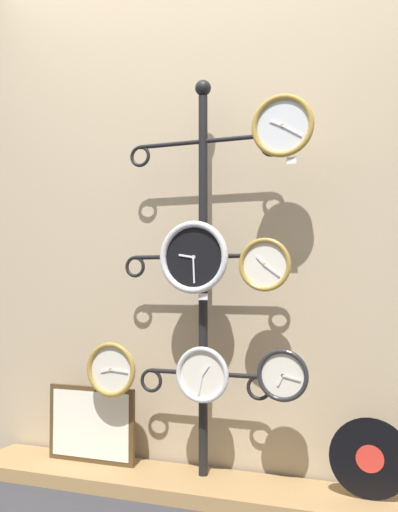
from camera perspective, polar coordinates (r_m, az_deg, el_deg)
shop_wall at (r=2.85m, az=1.56°, el=7.54°), size 4.40×0.04×2.80m
low_shelf at (r=2.74m, az=-0.08°, el=-21.10°), size 2.20×0.36×0.06m
display_stand at (r=2.67m, az=0.40°, el=-8.98°), size 0.78×0.40×1.81m
clock_top_right at (r=2.51m, az=7.99°, el=12.17°), size 0.26×0.04×0.26m
clock_middle_center at (r=2.58m, az=-0.49°, el=-0.12°), size 0.32×0.04×0.32m
clock_middle_right at (r=2.46m, az=6.31°, el=-0.83°), size 0.22×0.04×0.22m
clock_bottom_left at (r=2.76m, az=-8.33°, el=-10.64°), size 0.24×0.04×0.24m
clock_bottom_center at (r=2.60m, az=0.35°, el=-11.23°), size 0.24×0.04×0.24m
clock_bottom_right at (r=2.49m, az=8.00°, el=-11.18°), size 0.21×0.04×0.21m
vinyl_record at (r=2.54m, az=15.97°, el=-18.07°), size 0.32×0.01×0.32m
picture_frame at (r=2.96m, az=-10.24°, el=-15.50°), size 0.45×0.02×0.35m
price_tag_upper at (r=2.47m, az=8.81°, el=8.98°), size 0.04×0.00×0.03m
price_tag_mid at (r=2.56m, az=0.40°, el=-3.90°), size 0.04×0.00×0.03m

